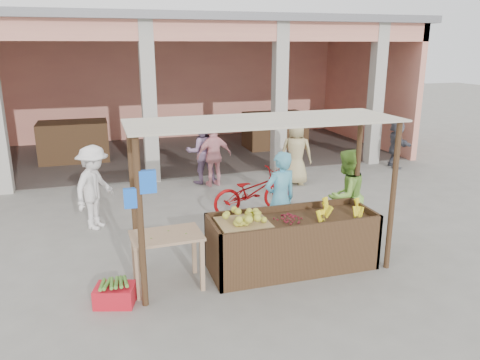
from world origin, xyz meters
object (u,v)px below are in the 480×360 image
object	(u,v)px
vendor_blue	(280,196)
motorcycle	(252,191)
red_crate	(115,295)
fruit_stall	(292,244)
vendor_green	(346,193)
side_table	(167,243)

from	to	relation	value
vendor_blue	motorcycle	bearing A→B (deg)	-105.12
red_crate	motorcycle	xyz separation A→B (m)	(2.95, 2.91, 0.34)
fruit_stall	red_crate	distance (m)	2.77
vendor_green	motorcycle	distance (m)	2.20
side_table	vendor_blue	xyz separation A→B (m)	(2.10, 0.88, 0.23)
fruit_stall	motorcycle	size ratio (longest dim) A/B	1.42
fruit_stall	side_table	xyz separation A→B (m)	(-1.97, -0.01, 0.28)
vendor_blue	side_table	bearing A→B (deg)	9.90
red_crate	vendor_green	distance (m)	4.28
side_table	fruit_stall	bearing A→B (deg)	-1.76
motorcycle	vendor_green	bearing A→B (deg)	-156.51
vendor_blue	vendor_green	size ratio (longest dim) A/B	1.03
fruit_stall	vendor_green	xyz separation A→B (m)	(1.34, 0.76, 0.48)
vendor_blue	vendor_green	distance (m)	1.21
fruit_stall	vendor_blue	bearing A→B (deg)	81.01
fruit_stall	vendor_green	distance (m)	1.61
side_table	red_crate	xyz separation A→B (m)	(-0.78, -0.30, -0.54)
motorcycle	fruit_stall	bearing A→B (deg)	167.32
red_crate	motorcycle	size ratio (longest dim) A/B	0.29
vendor_blue	red_crate	bearing A→B (deg)	9.51
fruit_stall	vendor_blue	size ratio (longest dim) A/B	1.43
side_table	motorcycle	xyz separation A→B (m)	(2.17, 2.61, -0.20)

